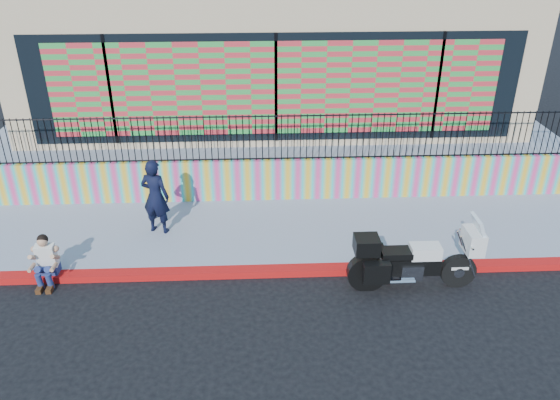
{
  "coord_description": "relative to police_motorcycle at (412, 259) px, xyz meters",
  "views": [
    {
      "loc": [
        -0.52,
        -9.57,
        6.73
      ],
      "look_at": [
        -0.03,
        1.2,
        1.15
      ],
      "focal_mm": 35.0,
      "sensor_mm": 36.0,
      "label": 1
    }
  ],
  "objects": [
    {
      "name": "police_motorcycle",
      "position": [
        0.0,
        0.0,
        0.0
      ],
      "size": [
        2.59,
        0.86,
        1.61
      ],
      "color": "black",
      "rests_on": "ground"
    },
    {
      "name": "ground",
      "position": [
        -2.53,
        0.58,
        -0.68
      ],
      "size": [
        90.0,
        90.0,
        0.0
      ],
      "primitive_type": "plane",
      "color": "black",
      "rests_on": "ground"
    },
    {
      "name": "metal_fence",
      "position": [
        -2.53,
        3.83,
        1.17
      ],
      "size": [
        15.8,
        0.04,
        1.2
      ],
      "primitive_type": null,
      "color": "black",
      "rests_on": "mural_wall"
    },
    {
      "name": "elevated_platform",
      "position": [
        -2.53,
        8.93,
        -0.05
      ],
      "size": [
        16.0,
        10.0,
        1.25
      ],
      "primitive_type": "cube",
      "color": "gray",
      "rests_on": "ground"
    },
    {
      "name": "mural_wall",
      "position": [
        -2.53,
        3.83,
        0.02
      ],
      "size": [
        16.0,
        0.2,
        1.1
      ],
      "primitive_type": "cube",
      "color": "#E73C84",
      "rests_on": "sidewalk"
    },
    {
      "name": "storefront_building",
      "position": [
        -2.53,
        8.71,
        2.57
      ],
      "size": [
        14.0,
        8.06,
        4.0
      ],
      "color": "#CBB987",
      "rests_on": "elevated_platform"
    },
    {
      "name": "sidewalk",
      "position": [
        -2.53,
        2.23,
        -0.6
      ],
      "size": [
        16.0,
        3.0,
        0.15
      ],
      "primitive_type": "cube",
      "color": "gray",
      "rests_on": "ground"
    },
    {
      "name": "police_officer",
      "position": [
        -5.4,
        2.26,
        0.38
      ],
      "size": [
        0.76,
        0.61,
        1.81
      ],
      "primitive_type": "imported",
      "rotation": [
        0.0,
        0.0,
        2.85
      ],
      "color": "black",
      "rests_on": "sidewalk"
    },
    {
      "name": "red_curb",
      "position": [
        -2.53,
        0.58,
        -0.6
      ],
      "size": [
        16.0,
        0.3,
        0.15
      ],
      "primitive_type": "cube",
      "color": "#B0100C",
      "rests_on": "ground"
    },
    {
      "name": "seated_man",
      "position": [
        -7.4,
        0.45,
        -0.23
      ],
      "size": [
        0.54,
        0.71,
        1.06
      ],
      "color": "navy",
      "rests_on": "ground"
    }
  ]
}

